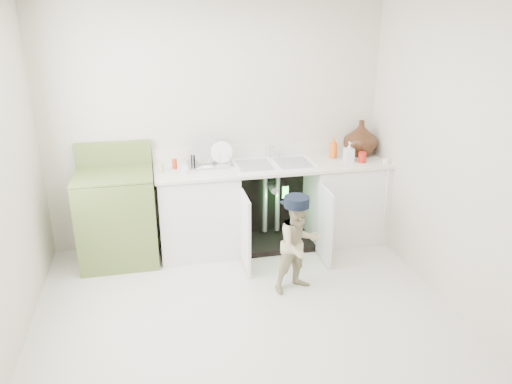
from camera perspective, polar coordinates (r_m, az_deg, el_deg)
ground at (r=4.38m, az=-1.32°, el=-13.44°), size 3.50×3.50×0.00m
room_shell at (r=3.82m, az=-1.48°, el=2.26°), size 6.00×5.50×1.26m
counter_run at (r=5.31m, az=2.49°, el=-1.02°), size 2.44×1.02×1.28m
avocado_stove at (r=5.15m, az=-15.55°, el=-2.64°), size 0.75×0.65×1.16m
repair_worker at (r=4.47m, az=4.89°, el=-5.89°), size 0.51×0.84×0.90m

